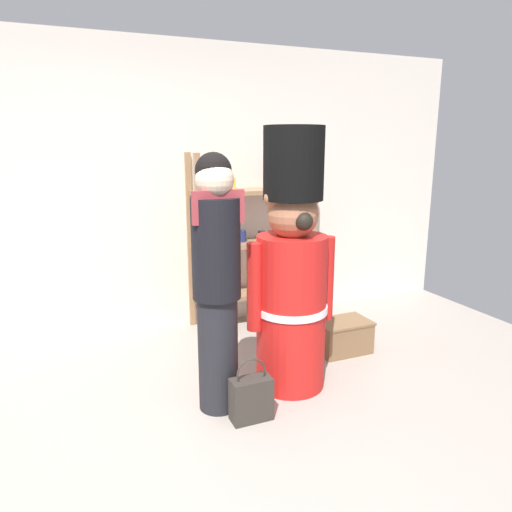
{
  "coord_description": "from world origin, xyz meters",
  "views": [
    {
      "loc": [
        -0.81,
        -2.15,
        1.72
      ],
      "look_at": [
        0.38,
        0.66,
        1.0
      ],
      "focal_mm": 33.66,
      "sensor_mm": 36.0,
      "label": 1
    }
  ],
  "objects_px": {
    "merchandise_shelf": "(253,240)",
    "shopping_bag": "(251,398)",
    "display_crate": "(343,336)",
    "teddy_bear_guard": "(292,274)",
    "person_shopper": "(217,277)"
  },
  "relations": [
    {
      "from": "merchandise_shelf",
      "to": "shopping_bag",
      "type": "relative_size",
      "value": 3.91
    },
    {
      "from": "merchandise_shelf",
      "to": "display_crate",
      "type": "bearing_deg",
      "value": -65.85
    },
    {
      "from": "teddy_bear_guard",
      "to": "shopping_bag",
      "type": "xyz_separation_m",
      "value": [
        -0.44,
        -0.32,
        -0.69
      ]
    },
    {
      "from": "teddy_bear_guard",
      "to": "shopping_bag",
      "type": "distance_m",
      "value": 0.87
    },
    {
      "from": "teddy_bear_guard",
      "to": "display_crate",
      "type": "relative_size",
      "value": 4.06
    },
    {
      "from": "teddy_bear_guard",
      "to": "shopping_bag",
      "type": "height_order",
      "value": "teddy_bear_guard"
    },
    {
      "from": "merchandise_shelf",
      "to": "shopping_bag",
      "type": "distance_m",
      "value": 1.86
    },
    {
      "from": "merchandise_shelf",
      "to": "shopping_bag",
      "type": "bearing_deg",
      "value": -112.99
    },
    {
      "from": "teddy_bear_guard",
      "to": "person_shopper",
      "type": "xyz_separation_m",
      "value": [
        -0.58,
        -0.09,
        0.07
      ]
    },
    {
      "from": "merchandise_shelf",
      "to": "display_crate",
      "type": "xyz_separation_m",
      "value": [
        0.42,
        -0.94,
        -0.69
      ]
    },
    {
      "from": "merchandise_shelf",
      "to": "display_crate",
      "type": "distance_m",
      "value": 1.24
    },
    {
      "from": "merchandise_shelf",
      "to": "teddy_bear_guard",
      "type": "height_order",
      "value": "teddy_bear_guard"
    },
    {
      "from": "merchandise_shelf",
      "to": "teddy_bear_guard",
      "type": "bearing_deg",
      "value": -100.61
    },
    {
      "from": "teddy_bear_guard",
      "to": "shopping_bag",
      "type": "relative_size",
      "value": 4.37
    },
    {
      "from": "merchandise_shelf",
      "to": "person_shopper",
      "type": "relative_size",
      "value": 0.98
    }
  ]
}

